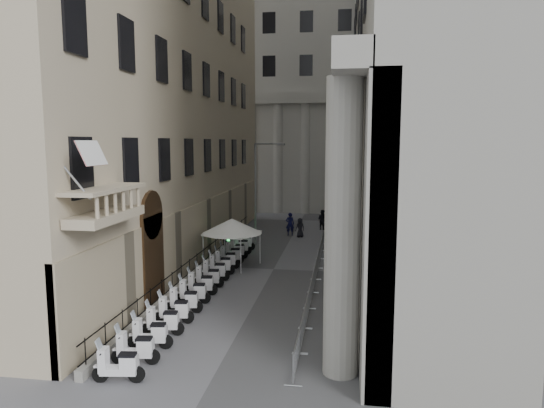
# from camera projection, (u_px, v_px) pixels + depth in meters

# --- Properties ---
(left_building) EXTENTS (5.00, 36.00, 34.00)m
(left_building) POSITION_uv_depth(u_px,v_px,m) (168.00, 3.00, 31.97)
(left_building) COLOR #B6A78C
(left_building) RESTS_ON ground
(far_building) EXTENTS (22.00, 10.00, 30.00)m
(far_building) POSITION_uv_depth(u_px,v_px,m) (309.00, 81.00, 56.62)
(far_building) COLOR #A8A69F
(far_building) RESTS_ON ground
(iron_fence) EXTENTS (0.30, 28.00, 1.40)m
(iron_fence) POSITION_uv_depth(u_px,v_px,m) (202.00, 271.00, 29.75)
(iron_fence) COLOR black
(iron_fence) RESTS_ON ground
(blue_awning) EXTENTS (1.60, 3.00, 3.00)m
(blue_awning) POSITION_uv_depth(u_px,v_px,m) (341.00, 248.00, 36.36)
(blue_awning) COLOR navy
(blue_awning) RESTS_ON ground
(flag) EXTENTS (1.00, 1.40, 8.20)m
(flag) POSITION_uv_depth(u_px,v_px,m) (102.00, 369.00, 16.96)
(flag) COLOR #9E0C11
(flag) RESTS_ON ground
(scooter_0) EXTENTS (1.46, 0.74, 1.50)m
(scooter_0) POSITION_uv_depth(u_px,v_px,m) (120.00, 382.00, 16.05)
(scooter_0) COLOR white
(scooter_0) RESTS_ON ground
(scooter_1) EXTENTS (1.46, 0.74, 1.50)m
(scooter_1) POSITION_uv_depth(u_px,v_px,m) (137.00, 364.00, 17.36)
(scooter_1) COLOR white
(scooter_1) RESTS_ON ground
(scooter_2) EXTENTS (1.46, 0.74, 1.50)m
(scooter_2) POSITION_uv_depth(u_px,v_px,m) (151.00, 349.00, 18.66)
(scooter_2) COLOR white
(scooter_2) RESTS_ON ground
(scooter_3) EXTENTS (1.46, 0.74, 1.50)m
(scooter_3) POSITION_uv_depth(u_px,v_px,m) (164.00, 335.00, 19.97)
(scooter_3) COLOR white
(scooter_3) RESTS_ON ground
(scooter_4) EXTENTS (1.46, 0.74, 1.50)m
(scooter_4) POSITION_uv_depth(u_px,v_px,m) (175.00, 323.00, 21.27)
(scooter_4) COLOR white
(scooter_4) RESTS_ON ground
(scooter_5) EXTENTS (1.46, 0.74, 1.50)m
(scooter_5) POSITION_uv_depth(u_px,v_px,m) (185.00, 313.00, 22.57)
(scooter_5) COLOR white
(scooter_5) RESTS_ON ground
(scooter_6) EXTENTS (1.46, 0.74, 1.50)m
(scooter_6) POSITION_uv_depth(u_px,v_px,m) (194.00, 303.00, 23.88)
(scooter_6) COLOR white
(scooter_6) RESTS_ON ground
(scooter_7) EXTENTS (1.46, 0.74, 1.50)m
(scooter_7) POSITION_uv_depth(u_px,v_px,m) (201.00, 295.00, 25.18)
(scooter_7) COLOR white
(scooter_7) RESTS_ON ground
(scooter_8) EXTENTS (1.46, 0.74, 1.50)m
(scooter_8) POSITION_uv_depth(u_px,v_px,m) (208.00, 287.00, 26.49)
(scooter_8) COLOR white
(scooter_8) RESTS_ON ground
(scooter_9) EXTENTS (1.46, 0.74, 1.50)m
(scooter_9) POSITION_uv_depth(u_px,v_px,m) (215.00, 281.00, 27.79)
(scooter_9) COLOR white
(scooter_9) RESTS_ON ground
(scooter_10) EXTENTS (1.46, 0.74, 1.50)m
(scooter_10) POSITION_uv_depth(u_px,v_px,m) (221.00, 274.00, 29.10)
(scooter_10) COLOR white
(scooter_10) RESTS_ON ground
(scooter_11) EXTENTS (1.46, 0.74, 1.50)m
(scooter_11) POSITION_uv_depth(u_px,v_px,m) (226.00, 269.00, 30.40)
(scooter_11) COLOR white
(scooter_11) RESTS_ON ground
(scooter_12) EXTENTS (1.46, 0.74, 1.50)m
(scooter_12) POSITION_uv_depth(u_px,v_px,m) (231.00, 263.00, 31.70)
(scooter_12) COLOR white
(scooter_12) RESTS_ON ground
(scooter_13) EXTENTS (1.46, 0.74, 1.50)m
(scooter_13) POSITION_uv_depth(u_px,v_px,m) (235.00, 259.00, 33.01)
(scooter_13) COLOR white
(scooter_13) RESTS_ON ground
(scooter_14) EXTENTS (1.46, 0.74, 1.50)m
(scooter_14) POSITION_uv_depth(u_px,v_px,m) (240.00, 254.00, 34.31)
(scooter_14) COLOR white
(scooter_14) RESTS_ON ground
(scooter_15) EXTENTS (1.46, 0.74, 1.50)m
(scooter_15) POSITION_uv_depth(u_px,v_px,m) (243.00, 250.00, 35.62)
(scooter_15) COLOR white
(scooter_15) RESTS_ON ground
(barrier_0) EXTENTS (0.60, 2.40, 1.10)m
(barrier_0) POSITION_uv_depth(u_px,v_px,m) (297.00, 370.00, 16.95)
(barrier_0) COLOR #B2B5BA
(barrier_0) RESTS_ON ground
(barrier_1) EXTENTS (0.60, 2.40, 1.10)m
(barrier_1) POSITION_uv_depth(u_px,v_px,m) (303.00, 341.00, 19.41)
(barrier_1) COLOR #B2B5BA
(barrier_1) RESTS_ON ground
(barrier_2) EXTENTS (0.60, 2.40, 1.10)m
(barrier_2) POSITION_uv_depth(u_px,v_px,m) (308.00, 318.00, 21.86)
(barrier_2) COLOR #B2B5BA
(barrier_2) RESTS_ON ground
(barrier_3) EXTENTS (0.60, 2.40, 1.10)m
(barrier_3) POSITION_uv_depth(u_px,v_px,m) (311.00, 301.00, 24.31)
(barrier_3) COLOR #B2B5BA
(barrier_3) RESTS_ON ground
(barrier_4) EXTENTS (0.60, 2.40, 1.10)m
(barrier_4) POSITION_uv_depth(u_px,v_px,m) (314.00, 286.00, 26.76)
(barrier_4) COLOR #B2B5BA
(barrier_4) RESTS_ON ground
(barrier_5) EXTENTS (0.60, 2.40, 1.10)m
(barrier_5) POSITION_uv_depth(u_px,v_px,m) (317.00, 274.00, 29.21)
(barrier_5) COLOR #B2B5BA
(barrier_5) RESTS_ON ground
(barrier_6) EXTENTS (0.60, 2.40, 1.10)m
(barrier_6) POSITION_uv_depth(u_px,v_px,m) (319.00, 264.00, 31.67)
(barrier_6) COLOR #B2B5BA
(barrier_6) RESTS_ON ground
(barrier_7) EXTENTS (0.60, 2.40, 1.10)m
(barrier_7) POSITION_uv_depth(u_px,v_px,m) (321.00, 255.00, 34.12)
(barrier_7) COLOR #B2B5BA
(barrier_7) RESTS_ON ground
(barrier_8) EXTENTS (0.60, 2.40, 1.10)m
(barrier_8) POSITION_uv_depth(u_px,v_px,m) (323.00, 247.00, 36.57)
(barrier_8) COLOR #B2B5BA
(barrier_8) RESTS_ON ground
(security_tent) EXTENTS (3.80, 3.80, 3.09)m
(security_tent) POSITION_uv_depth(u_px,v_px,m) (229.00, 225.00, 31.20)
(security_tent) COLOR white
(security_tent) RESTS_ON ground
(street_lamp) EXTENTS (2.45, 1.00, 7.83)m
(street_lamp) POSITION_uv_depth(u_px,v_px,m) (259.00, 185.00, 37.13)
(street_lamp) COLOR gray
(street_lamp) RESTS_ON ground
(info_kiosk) EXTENTS (0.29, 0.85, 1.79)m
(info_kiosk) POSITION_uv_depth(u_px,v_px,m) (227.00, 238.00, 35.48)
(info_kiosk) COLOR black
(info_kiosk) RESTS_ON ground
(pedestrian_a) EXTENTS (0.76, 0.54, 1.96)m
(pedestrian_a) POSITION_uv_depth(u_px,v_px,m) (290.00, 224.00, 41.09)
(pedestrian_a) COLOR #0D0D34
(pedestrian_a) RESTS_ON ground
(pedestrian_b) EXTENTS (1.12, 1.06, 1.82)m
(pedestrian_b) POSITION_uv_depth(u_px,v_px,m) (322.00, 220.00, 43.77)
(pedestrian_b) COLOR black
(pedestrian_b) RESTS_ON ground
(pedestrian_c) EXTENTS (0.94, 0.85, 1.61)m
(pedestrian_c) POSITION_uv_depth(u_px,v_px,m) (300.00, 228.00, 40.32)
(pedestrian_c) COLOR black
(pedestrian_c) RESTS_ON ground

